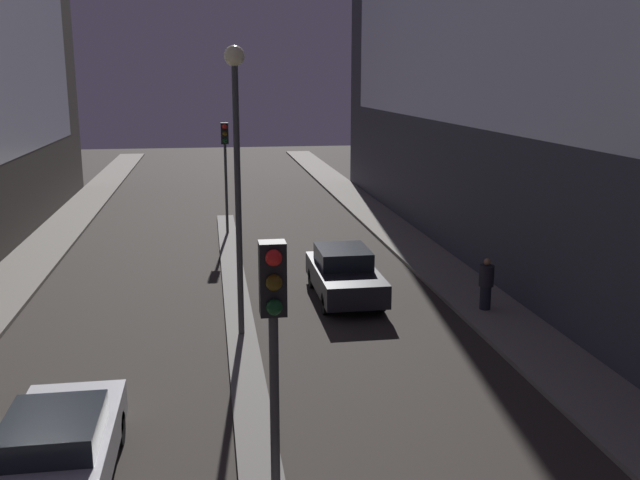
{
  "coord_description": "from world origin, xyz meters",
  "views": [
    {
      "loc": [
        -0.7,
        -5.35,
        6.82
      ],
      "look_at": [
        3.55,
        21.85,
        0.5
      ],
      "focal_mm": 40.0,
      "sensor_mm": 36.0,
      "label": 1
    }
  ],
  "objects": [
    {
      "name": "pedestrian_on_right_sidewalk",
      "position": [
        7.2,
        13.69,
        0.92
      ],
      "size": [
        0.43,
        0.43,
        1.54
      ],
      "color": "black",
      "rests_on": "sidewalk_right"
    },
    {
      "name": "traffic_light_mid",
      "position": [
        0.0,
        25.39,
        3.64
      ],
      "size": [
        0.32,
        0.42,
        4.77
      ],
      "color": "#383838",
      "rests_on": "median_strip"
    },
    {
      "name": "median_strip",
      "position": [
        0.0,
        15.24,
        0.07
      ],
      "size": [
        0.79,
        28.49,
        0.15
      ],
      "color": "#66605B",
      "rests_on": "ground"
    },
    {
      "name": "car_right_lane",
      "position": [
        3.38,
        15.8,
        0.79
      ],
      "size": [
        1.86,
        4.48,
        1.55
      ],
      "color": "black",
      "rests_on": "ground"
    },
    {
      "name": "street_lamp",
      "position": [
        0.0,
        12.7,
        5.21
      ],
      "size": [
        0.51,
        0.51,
        7.43
      ],
      "color": "#383838",
      "rests_on": "median_strip"
    },
    {
      "name": "traffic_light_near",
      "position": [
        0.0,
        2.79,
        3.64
      ],
      "size": [
        0.32,
        0.42,
        4.77
      ],
      "color": "#383838",
      "rests_on": "median_strip"
    },
    {
      "name": "car_left_lane",
      "position": [
        -3.38,
        6.09,
        0.74
      ],
      "size": [
        1.8,
        4.16,
        1.43
      ],
      "color": "#B2B2B7",
      "rests_on": "ground"
    }
  ]
}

